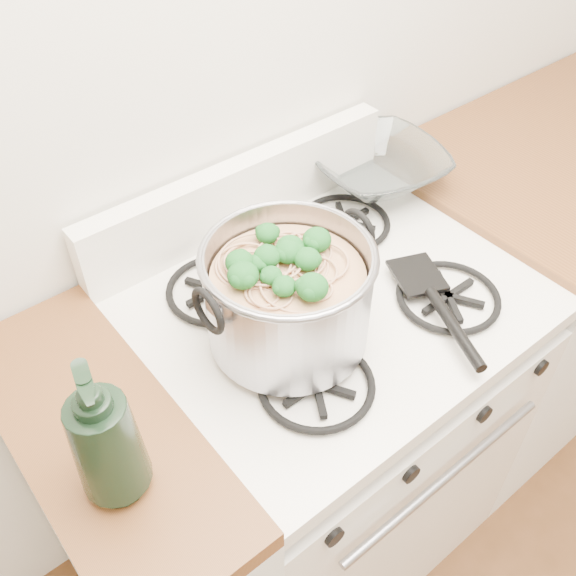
# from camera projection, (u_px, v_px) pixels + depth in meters

# --- Properties ---
(gas_range) EXTENTS (0.76, 0.66, 0.92)m
(gas_range) POSITION_uv_depth(u_px,v_px,m) (324.00, 431.00, 1.59)
(gas_range) COLOR white
(gas_range) RESTS_ON ground
(counter_left) EXTENTS (0.25, 0.65, 0.92)m
(counter_left) POSITION_uv_depth(u_px,v_px,m) (142.00, 552.00, 1.34)
(counter_left) COLOR silver
(counter_left) RESTS_ON ground
(counter_right) EXTENTS (1.00, 0.65, 0.92)m
(counter_right) POSITION_uv_depth(u_px,v_px,m) (539.00, 272.00, 1.97)
(counter_right) COLOR silver
(counter_right) RESTS_ON ground
(stock_pot) EXTENTS (0.33, 0.30, 0.20)m
(stock_pot) POSITION_uv_depth(u_px,v_px,m) (288.00, 297.00, 1.10)
(stock_pot) COLOR #9898A0
(stock_pot) RESTS_ON gas_range
(spatula) EXTENTS (0.38, 0.40, 0.02)m
(spatula) POSITION_uv_depth(u_px,v_px,m) (418.00, 272.00, 1.27)
(spatula) COLOR black
(spatula) RESTS_ON gas_range
(glass_bowl) EXTENTS (0.14, 0.14, 0.03)m
(glass_bowl) POSITION_uv_depth(u_px,v_px,m) (376.00, 174.00, 1.51)
(glass_bowl) COLOR white
(glass_bowl) RESTS_ON gas_range
(bottle) EXTENTS (0.12, 0.12, 0.27)m
(bottle) POSITION_uv_depth(u_px,v_px,m) (103.00, 433.00, 0.86)
(bottle) COLOR black
(bottle) RESTS_ON counter_left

